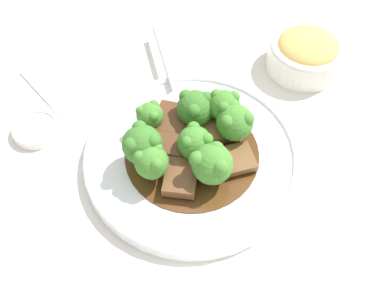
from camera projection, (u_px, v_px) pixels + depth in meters
name	position (u px, v px, depth m)	size (l,w,h in m)	color
ground_plane	(192.00, 160.00, 0.56)	(4.00, 4.00, 0.00)	silver
main_plate	(192.00, 156.00, 0.55)	(0.26, 0.26, 0.02)	white
beef_strip_0	(182.00, 170.00, 0.52)	(0.08, 0.07, 0.01)	brown
beef_strip_1	(206.00, 134.00, 0.55)	(0.04, 0.06, 0.01)	brown
beef_strip_2	(229.00, 161.00, 0.53)	(0.05, 0.07, 0.01)	brown
beef_strip_3	(165.00, 144.00, 0.54)	(0.06, 0.06, 0.02)	#56331E
beef_strip_4	(171.00, 120.00, 0.56)	(0.06, 0.06, 0.02)	#56331E
broccoli_floret_0	(210.00, 165.00, 0.50)	(0.05, 0.05, 0.05)	#7FA84C
broccoli_floret_1	(235.00, 122.00, 0.53)	(0.04, 0.04, 0.05)	#8EB756
broccoli_floret_2	(224.00, 105.00, 0.54)	(0.04, 0.04, 0.05)	#8EB756
broccoli_floret_3	(150.00, 115.00, 0.54)	(0.03, 0.03, 0.04)	#7FA84C
broccoli_floret_4	(196.00, 142.00, 0.52)	(0.04, 0.04, 0.04)	#7FA84C
broccoli_floret_5	(195.00, 108.00, 0.55)	(0.05, 0.05, 0.05)	#8EB756
broccoli_floret_6	(151.00, 162.00, 0.50)	(0.04, 0.04, 0.05)	#7FA84C
broccoli_floret_7	(142.00, 144.00, 0.51)	(0.05, 0.05, 0.05)	#8EB756
serving_spoon	(176.00, 98.00, 0.58)	(0.19, 0.08, 0.01)	#B7B7BC
side_bowl_appetizer	(306.00, 53.00, 0.63)	(0.11, 0.11, 0.05)	white
sauce_dish	(36.00, 129.00, 0.58)	(0.06, 0.06, 0.01)	white
paper_napkin	(74.00, 79.00, 0.63)	(0.14, 0.12, 0.01)	white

